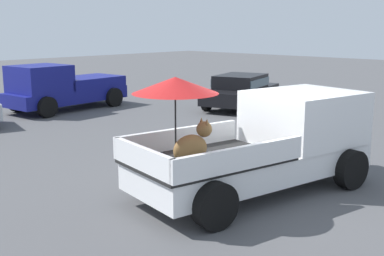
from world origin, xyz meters
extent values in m
plane|color=#4C4C4F|center=(0.00, 0.00, 0.00)|extent=(80.00, 80.00, 0.00)
cylinder|color=black|center=(1.90, 0.63, 0.40)|extent=(0.84, 0.43, 0.80)
cylinder|color=black|center=(1.53, -1.29, 0.40)|extent=(0.84, 0.43, 0.80)
cylinder|color=black|center=(-1.53, 1.29, 0.40)|extent=(0.84, 0.43, 0.80)
cylinder|color=black|center=(-1.90, -0.63, 0.40)|extent=(0.84, 0.43, 0.80)
cube|color=white|center=(0.00, 0.00, 0.57)|extent=(5.25, 2.71, 0.50)
cube|color=white|center=(1.37, -0.27, 1.36)|extent=(2.41, 2.22, 1.08)
cube|color=#4C606B|center=(2.36, -0.45, 1.56)|extent=(0.38, 1.70, 0.64)
cube|color=black|center=(-1.13, 0.22, 0.85)|extent=(3.10, 2.34, 0.06)
cube|color=white|center=(-0.96, 1.12, 1.08)|extent=(2.77, 0.63, 0.40)
cube|color=white|center=(-1.30, -0.69, 1.08)|extent=(2.77, 0.63, 0.40)
cube|color=white|center=(-2.45, 0.47, 1.08)|extent=(0.45, 1.83, 0.40)
ellipsoid|color=olive|center=(-1.62, 0.18, 1.14)|extent=(0.73, 0.44, 0.52)
sphere|color=olive|center=(-1.33, 0.12, 1.46)|extent=(0.33, 0.33, 0.28)
cone|color=olive|center=(-1.31, 0.20, 1.60)|extent=(0.11, 0.11, 0.12)
cone|color=olive|center=(-1.35, 0.04, 1.60)|extent=(0.11, 0.11, 0.12)
cylinder|color=black|center=(-1.81, 0.35, 1.52)|extent=(0.04, 0.04, 1.28)
cone|color=red|center=(-1.81, 0.35, 2.26)|extent=(1.73, 1.73, 0.28)
cylinder|color=black|center=(1.48, 10.20, 0.38)|extent=(0.78, 0.32, 0.76)
cylinder|color=black|center=(1.33, 12.10, 0.38)|extent=(0.78, 0.32, 0.76)
cylinder|color=black|center=(4.67, 10.45, 0.38)|extent=(0.78, 0.32, 0.76)
cylinder|color=black|center=(4.52, 12.35, 0.38)|extent=(0.78, 0.32, 0.76)
cube|color=navy|center=(3.00, 11.28, 0.55)|extent=(4.93, 2.17, 0.50)
cube|color=navy|center=(1.80, 11.18, 1.30)|extent=(2.03, 1.94, 1.00)
cube|color=navy|center=(3.99, 11.35, 1.00)|extent=(2.83, 2.00, 0.40)
cylinder|color=black|center=(9.09, 7.73, 0.33)|extent=(0.69, 0.39, 0.66)
cylinder|color=black|center=(9.57, 6.03, 0.33)|extent=(0.69, 0.39, 0.66)
cylinder|color=black|center=(6.49, 6.99, 0.33)|extent=(0.69, 0.39, 0.66)
cylinder|color=black|center=(6.97, 5.30, 0.33)|extent=(0.69, 0.39, 0.66)
cube|color=black|center=(8.03, 6.51, 0.55)|extent=(4.62, 2.86, 0.52)
cube|color=black|center=(7.93, 6.48, 1.05)|extent=(2.46, 2.11, 0.56)
cube|color=#4C606B|center=(7.93, 6.48, 1.05)|extent=(2.42, 2.17, 0.32)
camera|label=1|loc=(-7.59, -5.49, 3.23)|focal=45.93mm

